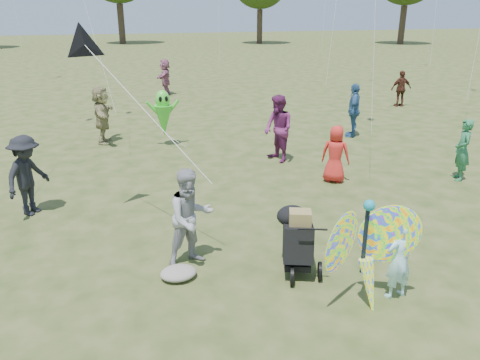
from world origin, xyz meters
name	(u,v)px	position (x,y,z in m)	size (l,w,h in m)	color
ground	(280,272)	(0.00, 0.00, 0.00)	(160.00, 160.00, 0.00)	#51592B
child_girl	(399,260)	(1.37, -1.16, 0.62)	(0.45, 0.29, 1.23)	#B4F2FF
adult_man	(191,218)	(-1.30, 0.72, 0.84)	(0.81, 0.63, 1.67)	#9A9AA0
grey_bag	(178,273)	(-1.61, 0.33, 0.09)	(0.58, 0.48, 0.19)	gray
crowd_a	(335,154)	(2.91, 3.55, 0.71)	(0.69, 0.45, 1.41)	red
crowd_b	(27,175)	(-4.04, 3.76, 0.84)	(1.09, 0.62, 1.68)	black
crowd_c	(354,110)	(5.63, 7.28, 0.88)	(1.03, 0.43, 1.76)	#325B8A
crowd_d	(102,115)	(-2.34, 8.99, 0.90)	(1.67, 0.53, 1.80)	#92875A
crowd_e	(278,129)	(2.21, 5.52, 0.93)	(0.90, 0.70, 1.85)	#6E245A
crowd_f	(463,150)	(5.96, 2.71, 0.77)	(0.56, 0.37, 1.54)	#296F46
crowd_h	(401,89)	(10.29, 11.15, 0.77)	(0.91, 0.38, 1.55)	#472317
crowd_j	(165,77)	(1.00, 17.17, 0.88)	(1.63, 0.52, 1.76)	#A55E7D
jogging_stroller	(297,236)	(0.27, 0.00, 0.61)	(0.75, 1.14, 1.09)	black
butterfly_kite	(367,253)	(0.81, -1.17, 0.83)	(1.74, 0.75, 1.82)	#FF3728
delta_kite_rig	(86,46)	(-2.63, 3.10, 3.40)	(2.20, 2.63, 2.49)	black
alien_kite	(163,115)	(-0.55, 8.05, 0.97)	(1.12, 0.69, 1.74)	#44D331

